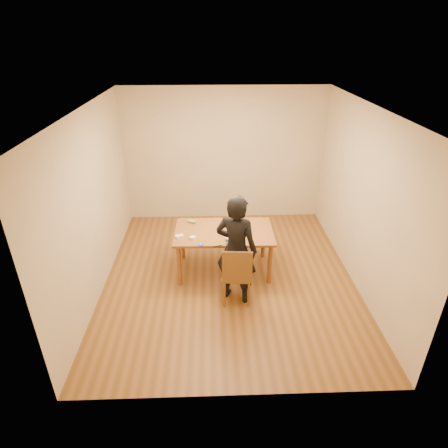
{
  "coord_description": "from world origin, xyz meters",
  "views": [
    {
      "loc": [
        -0.26,
        -5.05,
        3.64
      ],
      "look_at": [
        -0.08,
        0.15,
        0.9
      ],
      "focal_mm": 30.0,
      "sensor_mm": 36.0,
      "label": 1
    }
  ],
  "objects_px": {
    "dining_table": "(224,232)",
    "dining_chair": "(236,274)",
    "cake": "(234,223)",
    "person": "(236,250)",
    "cake_plate": "(234,225)"
  },
  "relations": [
    {
      "from": "cake_plate",
      "to": "person",
      "type": "xyz_separation_m",
      "value": [
        -0.02,
        -0.9,
        0.08
      ]
    },
    {
      "from": "person",
      "to": "dining_chair",
      "type": "bearing_deg",
      "value": 113.48
    },
    {
      "from": "dining_chair",
      "to": "cake_plate",
      "type": "xyz_separation_m",
      "value": [
        0.02,
        0.94,
        0.31
      ]
    },
    {
      "from": "dining_table",
      "to": "person",
      "type": "height_order",
      "value": "person"
    },
    {
      "from": "dining_table",
      "to": "dining_chair",
      "type": "xyz_separation_m",
      "value": [
        0.15,
        -0.78,
        -0.28
      ]
    },
    {
      "from": "dining_table",
      "to": "person",
      "type": "xyz_separation_m",
      "value": [
        0.15,
        -0.73,
        0.11
      ]
    },
    {
      "from": "dining_table",
      "to": "cake_plate",
      "type": "distance_m",
      "value": 0.24
    },
    {
      "from": "cake",
      "to": "person",
      "type": "bearing_deg",
      "value": -91.43
    },
    {
      "from": "dining_table",
      "to": "dining_chair",
      "type": "height_order",
      "value": "dining_table"
    },
    {
      "from": "cake_plate",
      "to": "cake",
      "type": "height_order",
      "value": "cake"
    },
    {
      "from": "dining_chair",
      "to": "person",
      "type": "bearing_deg",
      "value": 94.39
    },
    {
      "from": "dining_table",
      "to": "cake",
      "type": "bearing_deg",
      "value": 45.32
    },
    {
      "from": "dining_table",
      "to": "cake_plate",
      "type": "xyz_separation_m",
      "value": [
        0.17,
        0.17,
        0.03
      ]
    },
    {
      "from": "dining_table",
      "to": "cake",
      "type": "distance_m",
      "value": 0.25
    },
    {
      "from": "cake",
      "to": "person",
      "type": "height_order",
      "value": "person"
    }
  ]
}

